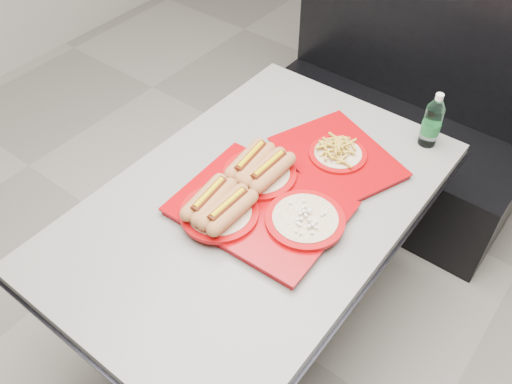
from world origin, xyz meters
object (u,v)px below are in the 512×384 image
Objects in this scene: diner_table at (256,232)px; booth_bench at (393,121)px; tray_near at (256,199)px; tray_far at (338,155)px; water_bottle at (432,123)px.

diner_table is 1.11m from booth_bench.
booth_bench is (0.00, 1.09, -0.18)m from diner_table.
tray_far is (0.09, 0.36, -0.02)m from tray_near.
diner_table is at bearing -117.39° from water_bottle.
booth_bench is 6.27× the size of water_bottle.
tray_near is (0.02, -1.12, 0.39)m from booth_bench.
water_bottle is at bearing 65.32° from tray_near.
diner_table is 0.40m from tray_far.
booth_bench is 2.65× the size of tray_far.
tray_far is at bearing 76.54° from tray_near.
diner_table is 2.79× the size of tray_far.
water_bottle is (0.21, 0.28, 0.07)m from tray_far.
booth_bench reaches higher than water_bottle.
tray_far reaches higher than diner_table.
tray_near is 1.06× the size of tray_far.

